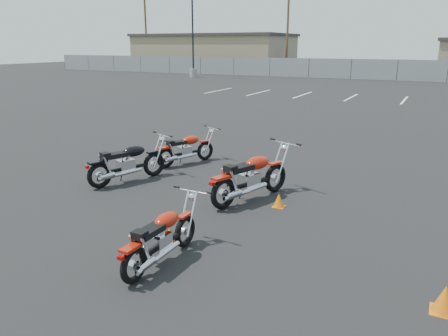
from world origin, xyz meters
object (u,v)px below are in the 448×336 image
at_px(motorcycle_third_red, 251,177).
at_px(motorcycle_rear_red, 161,238).
at_px(motorcycle_front_red, 186,149).
at_px(motorcycle_second_black, 127,163).

relative_size(motorcycle_third_red, motorcycle_rear_red, 1.20).
distance_m(motorcycle_front_red, motorcycle_third_red, 3.22).
height_order(motorcycle_second_black, motorcycle_rear_red, motorcycle_second_black).
bearing_deg(motorcycle_front_red, motorcycle_rear_red, -62.10).
xyz_separation_m(motorcycle_third_red, motorcycle_rear_red, (-0.08, -3.06, -0.09)).
bearing_deg(motorcycle_third_red, motorcycle_rear_red, -91.55).
bearing_deg(motorcycle_third_red, motorcycle_second_black, -177.14).
relative_size(motorcycle_second_black, motorcycle_rear_red, 1.12).
height_order(motorcycle_front_red, motorcycle_rear_red, motorcycle_front_red).
relative_size(motorcycle_front_red, motorcycle_third_red, 0.82).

